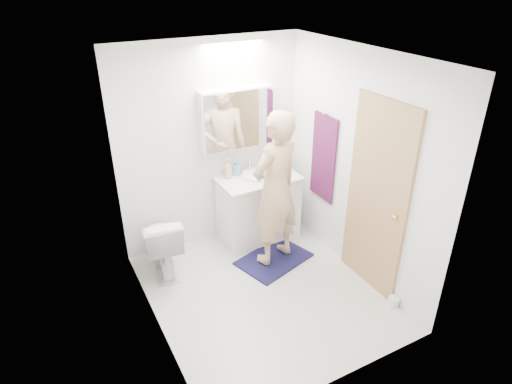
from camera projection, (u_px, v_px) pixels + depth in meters
floor at (263, 291)px, 4.63m from camera, size 2.50×2.50×0.00m
ceiling at (265, 56)px, 3.52m from camera, size 2.50×2.50×0.00m
wall_back at (211, 146)px, 5.05m from camera, size 2.50×0.00×2.50m
wall_front at (350, 261)px, 3.10m from camera, size 2.50×0.00×2.50m
wall_left at (147, 219)px, 3.61m from camera, size 0.00×2.50×2.50m
wall_right at (357, 167)px, 4.53m from camera, size 0.00×2.50×2.50m
vanity_cabinet at (258, 209)px, 5.40m from camera, size 0.90×0.55×0.78m
countertop at (258, 179)px, 5.21m from camera, size 0.95×0.58×0.04m
sink_basin at (257, 175)px, 5.21m from camera, size 0.36×0.36×0.03m
faucet at (249, 164)px, 5.33m from camera, size 0.02×0.02×0.16m
medicine_cabinet at (237, 119)px, 4.98m from camera, size 0.88×0.14×0.70m
mirror_panel at (240, 120)px, 4.92m from camera, size 0.84×0.01×0.66m
toilet at (161, 243)px, 4.79m from camera, size 0.49×0.75×0.72m
bath_rug at (274, 259)px, 5.11m from camera, size 0.92×0.76×0.02m
person at (275, 189)px, 4.70m from camera, size 0.73×0.58×1.74m
door at (377, 199)px, 4.34m from camera, size 0.04×0.80×2.00m
door_knob at (395, 218)px, 4.12m from camera, size 0.06×0.06×0.06m
towel at (323, 158)px, 5.00m from camera, size 0.02×0.42×1.00m
towel_hook at (326, 113)px, 4.76m from camera, size 0.07×0.02×0.02m
soap_bottle_a at (228, 169)px, 5.13m from camera, size 0.12×0.12×0.23m
soap_bottle_b at (237, 167)px, 5.22m from camera, size 0.12×0.12×0.19m
toothbrush_cup at (270, 164)px, 5.41m from camera, size 0.11×0.11×0.10m
toilet_paper_roll at (394, 301)px, 4.42m from camera, size 0.11×0.11×0.10m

